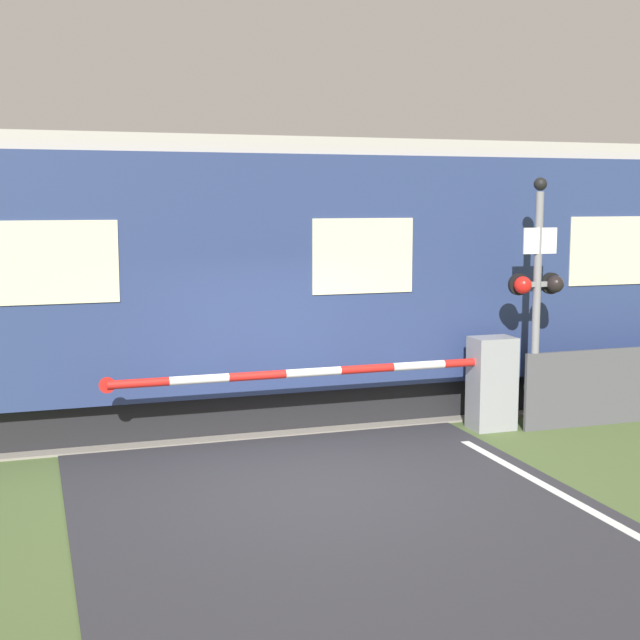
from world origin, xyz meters
TOP-DOWN VIEW (x-y plane):
  - ground_plane at (0.00, 0.00)m, footprint 80.00×80.00m
  - track_bed at (0.00, 3.63)m, footprint 36.00×3.20m
  - train at (1.40, 3.63)m, footprint 14.60×3.14m
  - crossing_barrier at (2.74, 1.56)m, footprint 5.67×0.44m
  - signal_post at (3.68, 1.30)m, footprint 0.81×0.26m

SIDE VIEW (x-z plane):
  - ground_plane at x=0.00m, z-range 0.00..0.00m
  - track_bed at x=0.00m, z-range -0.04..0.09m
  - crossing_barrier at x=2.74m, z-range 0.05..1.36m
  - signal_post at x=3.68m, z-range 0.24..3.76m
  - train at x=1.40m, z-range 0.05..4.10m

